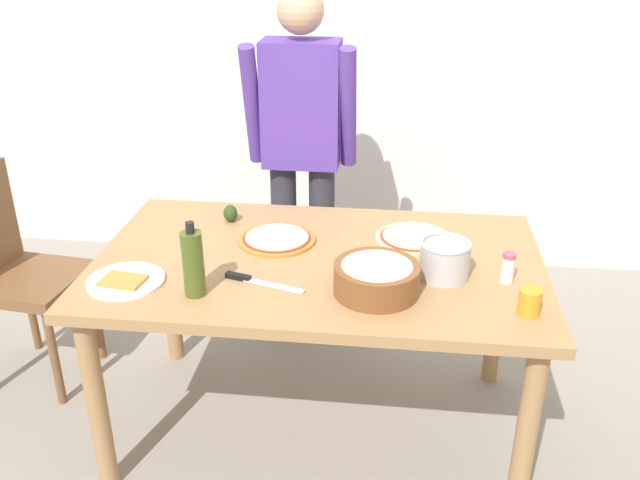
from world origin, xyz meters
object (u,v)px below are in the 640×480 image
Objects in this scene: popcorn_bowl at (377,276)px; cup_orange at (530,302)px; salt_shaker at (508,268)px; person_cook at (302,145)px; chair_wooden_left at (14,266)px; pizza_cooked_on_tray at (277,239)px; steel_pot at (445,259)px; pizza_raw_on_board at (414,238)px; plate_with_slice at (125,281)px; olive_oil_bottle at (193,263)px; dining_table at (318,281)px; chef_knife at (255,281)px; avocado at (230,213)px.

popcorn_bowl is 3.29× the size of cup_orange.
cup_orange is at bearing -78.44° from salt_shaker.
chair_wooden_left is (-1.15, -0.55, -0.40)m from person_cook.
pizza_cooked_on_tray is 1.69× the size of steel_pot.
steel_pot is at bearing -70.45° from pizza_raw_on_board.
steel_pot is 1.64× the size of salt_shaker.
popcorn_bowl is (0.39, -0.35, 0.05)m from pizza_cooked_on_tray.
plate_with_slice is 0.93× the size of popcorn_bowl.
chair_wooden_left is 5.48× the size of steel_pot.
olive_oil_bottle is 1.06m from cup_orange.
popcorn_bowl reaches higher than dining_table.
popcorn_bowl is 0.48m from cup_orange.
pizza_raw_on_board is 1.03× the size of popcorn_bowl.
popcorn_bowl is at bearing 7.78° from olive_oil_bottle.
steel_pot is at bearing -9.46° from chair_wooden_left.
dining_table is 6.15× the size of plate_with_slice.
pizza_raw_on_board is 3.41× the size of cup_orange.
dining_table is 6.25× the size of olive_oil_bottle.
dining_table is at bearing -9.04° from chair_wooden_left.
person_cook is 15.28× the size of salt_shaker.
chef_knife is at bearing 173.84° from cup_orange.
cup_orange is (0.69, -0.30, 0.13)m from dining_table.
olive_oil_bottle is 0.59m from avocado.
salt_shaker is at bearing 16.08° from popcorn_bowl.
cup_orange is at bearing -1.84° from plate_with_slice.
steel_pot is at bearing -10.71° from dining_table.
plate_with_slice is at bearing 178.16° from cup_orange.
avocado reaches higher than dining_table.
steel_pot is at bearing 31.55° from popcorn_bowl.
person_cook is at bearing 64.57° from avocado.
olive_oil_bottle is 1.04m from salt_shaker.
olive_oil_bottle reaches higher than salt_shaker.
olive_oil_bottle is 0.90× the size of chef_knife.
steel_pot reaches higher than pizza_cooked_on_tray.
steel_pot is (0.61, -0.84, -0.11)m from person_cook.
steel_pot is 0.61× the size of chef_knife.
chair_wooden_left reaches higher than pizza_cooked_on_tray.
steel_pot is 2.48× the size of avocado.
chair_wooden_left is 13.57× the size of avocado.
pizza_cooked_on_tray is (-0.01, -0.63, -0.17)m from person_cook.
person_cook reaches higher than avocado.
pizza_raw_on_board is at bearing 7.88° from pizza_cooked_on_tray.
person_cook is at bearing 79.28° from olive_oil_bottle.
steel_pot is at bearing -54.16° from person_cook.
pizza_raw_on_board is 1.06m from plate_with_slice.
person_cook is at bearing 129.12° from cup_orange.
person_cook is at bearing 125.84° from steel_pot.
dining_table is at bearing 134.53° from popcorn_bowl.
olive_oil_bottle is (0.95, -0.51, 0.33)m from chair_wooden_left.
pizza_cooked_on_tray is 0.52m from popcorn_bowl.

